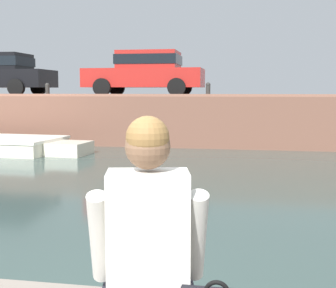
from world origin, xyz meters
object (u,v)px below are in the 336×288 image
mooring_bollard_west (47,89)px  mooring_bollard_mid (208,89)px  person_seated_right (148,246)px  car_left_inner_red (146,72)px

mooring_bollard_west → mooring_bollard_mid: (5.42, 0.00, 0.00)m
person_seated_right → mooring_bollard_mid: bearing=94.4°
mooring_bollard_west → person_seated_right: size_ratio=0.46×
car_left_inner_red → person_seated_right: car_left_inner_red is taller
mooring_bollard_west → person_seated_right: bearing=-63.5°
car_left_inner_red → person_seated_right: size_ratio=4.27×
mooring_bollard_west → person_seated_right: 14.36m
mooring_bollard_west → mooring_bollard_mid: bearing=0.0°
mooring_bollard_mid → mooring_bollard_west: bearing=180.0°
car_left_inner_red → person_seated_right: (3.27, -14.05, -1.36)m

